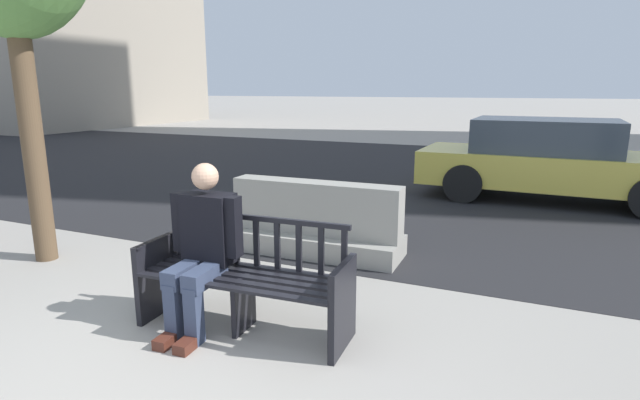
# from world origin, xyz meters

# --- Properties ---
(street_asphalt) EXTENTS (120.00, 12.00, 0.01)m
(street_asphalt) POSITION_xyz_m (0.00, 8.70, 0.00)
(street_asphalt) COLOR black
(street_asphalt) RESTS_ON ground
(street_bench) EXTENTS (1.71, 0.61, 0.88)m
(street_bench) POSITION_xyz_m (0.14, 1.27, 0.40)
(street_bench) COLOR black
(street_bench) RESTS_ON ground
(seated_person) EXTENTS (0.59, 0.74, 1.31)m
(seated_person) POSITION_xyz_m (-0.19, 1.20, 0.69)
(seated_person) COLOR black
(seated_person) RESTS_ON ground
(jersey_barrier_centre) EXTENTS (2.01, 0.72, 0.84)m
(jersey_barrier_centre) POSITION_xyz_m (-0.12, 3.21, 0.34)
(jersey_barrier_centre) COLOR gray
(jersey_barrier_centre) RESTS_ON ground
(car_taxi_near) EXTENTS (4.37, 1.91, 1.37)m
(car_taxi_near) POSITION_xyz_m (2.37, 7.37, 0.69)
(car_taxi_near) COLOR #DBC64C
(car_taxi_near) RESTS_ON ground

